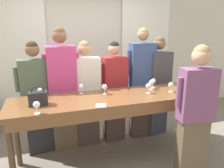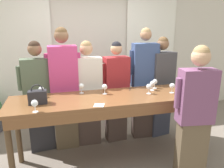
% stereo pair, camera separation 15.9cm
% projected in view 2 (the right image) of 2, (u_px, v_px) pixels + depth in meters
% --- Properties ---
extents(ground_plane, '(18.00, 18.00, 0.00)m').
position_uv_depth(ground_plane, '(113.00, 160.00, 3.15)').
color(ground_plane, '#70665B').
extents(wall_back, '(12.00, 0.06, 2.80)m').
position_uv_depth(wall_back, '(91.00, 49.00, 4.46)').
color(wall_back, beige).
rests_on(wall_back, ground_plane).
extents(curtain_panel_left, '(1.08, 0.03, 2.69)m').
position_uv_depth(curtain_panel_left, '(23.00, 54.00, 4.09)').
color(curtain_panel_left, white).
rests_on(curtain_panel_left, ground_plane).
extents(curtain_panel_right, '(1.08, 0.03, 2.69)m').
position_uv_depth(curtain_panel_right, '(150.00, 50.00, 4.73)').
color(curtain_panel_right, white).
rests_on(curtain_panel_right, ground_plane).
extents(tasting_bar, '(2.70, 0.71, 0.96)m').
position_uv_depth(tasting_bar, '(114.00, 105.00, 2.90)').
color(tasting_bar, brown).
rests_on(tasting_bar, ground_plane).
extents(wine_bottle, '(0.08, 0.08, 0.33)m').
position_uv_depth(wine_bottle, '(197.00, 81.00, 3.20)').
color(wine_bottle, black).
rests_on(wine_bottle, tasting_bar).
extents(handbag, '(0.21, 0.11, 0.24)m').
position_uv_depth(handbag, '(38.00, 97.00, 2.60)').
color(handbag, '#232328').
rests_on(handbag, tasting_bar).
extents(wine_glass_front_left, '(0.07, 0.07, 0.14)m').
position_uv_depth(wine_glass_front_left, '(81.00, 86.00, 3.01)').
color(wine_glass_front_left, white).
rests_on(wine_glass_front_left, tasting_bar).
extents(wine_glass_front_mid, '(0.07, 0.07, 0.14)m').
position_uv_depth(wine_glass_front_mid, '(152.00, 84.00, 3.14)').
color(wine_glass_front_mid, white).
rests_on(wine_glass_front_mid, tasting_bar).
extents(wine_glass_front_right, '(0.07, 0.07, 0.14)m').
position_uv_depth(wine_glass_front_right, '(41.00, 90.00, 2.85)').
color(wine_glass_front_right, white).
rests_on(wine_glass_front_right, tasting_bar).
extents(wine_glass_center_left, '(0.07, 0.07, 0.14)m').
position_uv_depth(wine_glass_center_left, '(155.00, 82.00, 3.24)').
color(wine_glass_center_left, white).
rests_on(wine_glass_center_left, tasting_bar).
extents(wine_glass_center_mid, '(0.07, 0.07, 0.14)m').
position_uv_depth(wine_glass_center_mid, '(35.00, 104.00, 2.35)').
color(wine_glass_center_mid, white).
rests_on(wine_glass_center_mid, tasting_bar).
extents(wine_glass_center_right, '(0.07, 0.07, 0.14)m').
position_uv_depth(wine_glass_center_right, '(172.00, 86.00, 3.02)').
color(wine_glass_center_right, white).
rests_on(wine_glass_center_right, tasting_bar).
extents(wine_glass_back_left, '(0.07, 0.07, 0.14)m').
position_uv_depth(wine_glass_back_left, '(208.00, 88.00, 2.92)').
color(wine_glass_back_left, white).
rests_on(wine_glass_back_left, tasting_bar).
extents(wine_glass_back_mid, '(0.07, 0.07, 0.14)m').
position_uv_depth(wine_glass_back_mid, '(105.00, 87.00, 2.97)').
color(wine_glass_back_mid, white).
rests_on(wine_glass_back_mid, tasting_bar).
extents(wine_glass_back_right, '(0.07, 0.07, 0.14)m').
position_uv_depth(wine_glass_back_right, '(149.00, 87.00, 2.98)').
color(wine_glass_back_right, white).
rests_on(wine_glass_back_right, tasting_bar).
extents(wine_glass_near_host, '(0.07, 0.07, 0.14)m').
position_uv_depth(wine_glass_near_host, '(187.00, 86.00, 3.01)').
color(wine_glass_near_host, white).
rests_on(wine_glass_near_host, tasting_bar).
extents(napkin, '(0.15, 0.15, 0.00)m').
position_uv_depth(napkin, '(99.00, 105.00, 2.57)').
color(napkin, white).
rests_on(napkin, tasting_bar).
extents(pen, '(0.06, 0.14, 0.01)m').
position_uv_depth(pen, '(130.00, 89.00, 3.22)').
color(pen, black).
rests_on(pen, tasting_bar).
extents(guest_olive_jacket, '(0.55, 0.26, 1.67)m').
position_uv_depth(guest_olive_jacket, '(39.00, 97.00, 3.22)').
color(guest_olive_jacket, '#28282D').
rests_on(guest_olive_jacket, ground_plane).
extents(guest_pink_top, '(0.52, 0.27, 1.86)m').
position_uv_depth(guest_pink_top, '(64.00, 89.00, 3.29)').
color(guest_pink_top, brown).
rests_on(guest_pink_top, ground_plane).
extents(guest_cream_sweater, '(0.56, 0.22, 1.66)m').
position_uv_depth(guest_cream_sweater, '(88.00, 93.00, 3.40)').
color(guest_cream_sweater, '#473833').
rests_on(guest_cream_sweater, ground_plane).
extents(guest_striped_shirt, '(0.50, 0.26, 1.64)m').
position_uv_depth(guest_striped_shirt, '(116.00, 92.00, 3.51)').
color(guest_striped_shirt, '#473833').
rests_on(guest_striped_shirt, ground_plane).
extents(guest_navy_coat, '(0.51, 0.25, 1.84)m').
position_uv_depth(guest_navy_coat, '(144.00, 84.00, 3.60)').
color(guest_navy_coat, '#473833').
rests_on(guest_navy_coat, ground_plane).
extents(guest_beige_cap, '(0.52, 0.33, 1.70)m').
position_uv_depth(guest_beige_cap, '(160.00, 87.00, 3.70)').
color(guest_beige_cap, '#383D51').
rests_on(guest_beige_cap, ground_plane).
extents(host_pouring, '(0.52, 0.26, 1.68)m').
position_uv_depth(host_pouring, '(195.00, 115.00, 2.52)').
color(host_pouring, brown).
rests_on(host_pouring, ground_plane).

